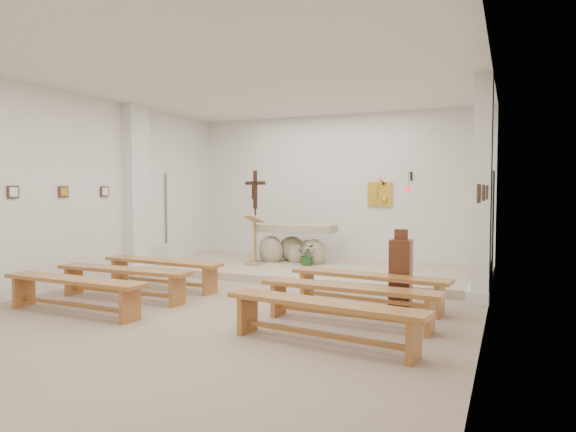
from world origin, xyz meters
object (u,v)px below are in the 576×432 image
at_px(bench_left_front, 162,267).
at_px(bench_right_front, 369,282).
at_px(crucifix_stand, 255,210).
at_px(bench_right_second, 349,295).
at_px(bench_right_third, 323,312).
at_px(bench_left_second, 123,276).
at_px(altar, 294,246).
at_px(lectern, 254,240).
at_px(donation_pedestal, 401,272).
at_px(bench_left_third, 73,287).

height_order(bench_left_front, bench_right_front, same).
bearing_deg(crucifix_stand, bench_right_second, -26.74).
bearing_deg(bench_right_third, bench_right_second, 97.68).
bearing_deg(bench_left_second, crucifix_stand, 81.42).
relative_size(altar, lectern, 1.66).
bearing_deg(bench_left_front, bench_right_front, 4.46).
xyz_separation_m(donation_pedestal, bench_right_third, (-0.41, -2.33, -0.13)).
bearing_deg(bench_right_third, bench_right_front, 97.68).
bearing_deg(bench_left_front, altar, 72.42).
relative_size(lectern, bench_right_second, 0.44).
distance_m(bench_right_front, bench_left_third, 4.25).
xyz_separation_m(crucifix_stand, bench_right_front, (3.21, -2.58, -0.93)).
bearing_deg(bench_right_front, bench_right_third, -82.82).
relative_size(altar, bench_left_second, 0.74).
xyz_separation_m(bench_left_second, bench_right_second, (3.74, -0.00, 0.00)).
bearing_deg(crucifix_stand, bench_right_front, -17.35).
height_order(altar, bench_right_third, altar).
distance_m(altar, bench_right_third, 5.67).
relative_size(altar, bench_right_front, 0.74).
bearing_deg(donation_pedestal, bench_right_third, -101.20).
height_order(bench_right_front, bench_left_second, same).
height_order(bench_right_second, bench_right_third, same).
xyz_separation_m(altar, lectern, (-0.63, -0.73, 0.18)).
bearing_deg(altar, bench_right_third, -65.88).
height_order(altar, bench_right_front, altar).
xyz_separation_m(bench_left_third, bench_right_third, (3.74, 0.00, 0.00)).
height_order(bench_right_second, bench_left_third, same).
bearing_deg(bench_left_second, bench_right_second, -0.22).
height_order(altar, crucifix_stand, crucifix_stand).
distance_m(lectern, bench_left_front, 2.45).
relative_size(lectern, bench_right_front, 0.44).
bearing_deg(bench_left_third, bench_right_front, 30.56).
height_order(crucifix_stand, bench_left_third, crucifix_stand).
bearing_deg(lectern, altar, 71.34).
distance_m(donation_pedestal, bench_left_front, 4.16).
xyz_separation_m(bench_left_second, bench_right_third, (3.74, -1.01, 0.00)).
distance_m(bench_left_third, bench_right_third, 3.74).
height_order(crucifix_stand, bench_right_third, crucifix_stand).
height_order(bench_right_front, bench_right_second, same).
distance_m(crucifix_stand, bench_left_second, 3.74).
xyz_separation_m(donation_pedestal, bench_left_third, (-4.15, -2.33, -0.13)).
bearing_deg(altar, donation_pedestal, -45.51).
xyz_separation_m(lectern, crucifix_stand, (-0.09, 0.23, 0.63)).
bearing_deg(bench_right_second, bench_left_front, 168.52).
xyz_separation_m(lectern, bench_right_second, (3.12, -3.36, -0.30)).
height_order(lectern, donation_pedestal, lectern).
height_order(bench_left_front, bench_left_second, same).
bearing_deg(bench_left_second, bench_right_front, 14.85).
xyz_separation_m(lectern, donation_pedestal, (3.53, -2.03, -0.17)).
bearing_deg(lectern, bench_right_second, -25.13).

